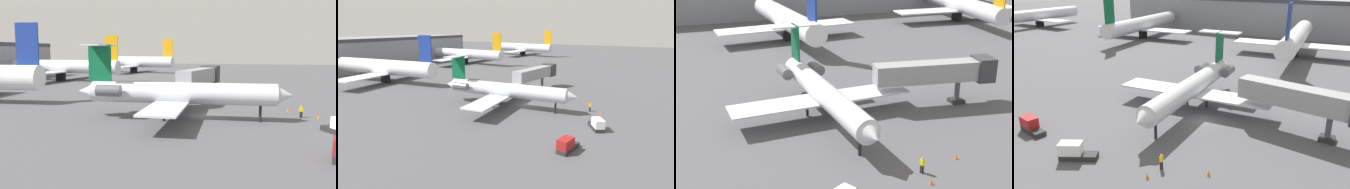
% 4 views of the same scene
% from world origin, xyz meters
% --- Properties ---
extents(ground_plane, '(400.00, 400.00, 0.10)m').
position_xyz_m(ground_plane, '(0.00, 0.00, -0.05)').
color(ground_plane, '#4C4C51').
extents(regional_jet, '(23.25, 28.54, 9.87)m').
position_xyz_m(regional_jet, '(-3.37, 3.73, 3.56)').
color(regional_jet, silver).
rests_on(regional_jet, ground_plane).
extents(jet_bridge, '(16.53, 5.07, 6.24)m').
position_xyz_m(jet_bridge, '(13.04, 2.92, 4.55)').
color(jet_bridge, gray).
rests_on(jet_bridge, ground_plane).
extents(ground_crew_marshaller, '(0.34, 0.45, 1.69)m').
position_xyz_m(ground_crew_marshaller, '(1.88, -12.61, 0.86)').
color(ground_crew_marshaller, black).
rests_on(ground_crew_marshaller, ground_plane).
extents(traffic_cone_near, '(0.36, 0.36, 0.55)m').
position_xyz_m(traffic_cone_near, '(1.68, -14.80, 0.28)').
color(traffic_cone_near, orange).
rests_on(traffic_cone_near, ground_plane).
extents(traffic_cone_mid, '(0.36, 0.36, 0.55)m').
position_xyz_m(traffic_cone_mid, '(6.60, -11.30, 0.28)').
color(traffic_cone_mid, orange).
rests_on(traffic_cone_mid, ground_plane).
extents(parked_airliner_east_mid, '(32.58, 38.61, 13.35)m').
position_xyz_m(parked_airliner_east_mid, '(46.54, 51.28, 4.27)').
color(parked_airliner_east_mid, silver).
rests_on(parked_airliner_east_mid, ground_plane).
extents(parked_airliner_east_end, '(29.80, 35.17, 13.76)m').
position_xyz_m(parked_airliner_east_end, '(90.77, 44.10, 4.48)').
color(parked_airliner_east_end, silver).
rests_on(parked_airliner_east_end, ground_plane).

